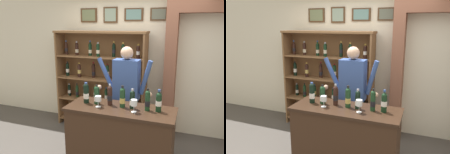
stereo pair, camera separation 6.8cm
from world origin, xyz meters
TOP-DOWN VIEW (x-y plane):
  - back_wall at (-0.00, 1.61)m, footprint 12.00×0.19m
  - wine_shelf at (-0.65, 1.29)m, footprint 1.83×0.38m
  - archway_doorway at (1.35, 1.48)m, footprint 1.58×0.45m
  - tasting_counter at (0.18, -0.00)m, footprint 1.46×0.57m
  - shopkeeper at (0.09, 0.56)m, footprint 0.90×0.22m
  - tasting_bottle_riserva at (-0.34, 0.02)m, footprint 0.08×0.08m
  - tasting_bottle_prosecco at (-0.18, 0.04)m, footprint 0.08×0.08m
  - tasting_bottle_super_tuscan at (0.01, 0.06)m, footprint 0.07×0.07m
  - tasting_bottle_bianco at (0.19, 0.04)m, footprint 0.07×0.07m
  - tasting_bottle_brunello at (0.33, 0.04)m, footprint 0.07×0.07m
  - tasting_bottle_grappa at (0.53, 0.04)m, footprint 0.07×0.07m
  - tasting_bottle_chianti at (0.67, 0.05)m, footprint 0.07×0.07m
  - wine_glass_left at (-0.11, -0.07)m, footprint 0.08×0.08m
  - wine_glass_center at (0.39, -0.08)m, footprint 0.08×0.08m

SIDE VIEW (x-z plane):
  - tasting_counter at x=0.18m, z-range 0.00..0.96m
  - wine_shelf at x=-0.65m, z-range 0.07..1.99m
  - shopkeeper at x=0.09m, z-range 0.20..1.92m
  - wine_glass_left at x=-0.11m, z-range 0.99..1.14m
  - wine_glass_center at x=0.39m, z-range 1.00..1.16m
  - tasting_bottle_brunello at x=0.33m, z-range 0.95..1.22m
  - tasting_bottle_prosecco at x=-0.18m, z-range 0.95..1.22m
  - tasting_bottle_chianti at x=0.67m, z-range 0.95..1.24m
  - tasting_bottle_grappa at x=0.53m, z-range 0.95..1.24m
  - tasting_bottle_bianco at x=0.19m, z-range 0.94..1.24m
  - tasting_bottle_super_tuscan at x=0.01m, z-range 0.95..1.25m
  - tasting_bottle_riserva at x=-0.34m, z-range 0.96..1.25m
  - archway_doorway at x=1.35m, z-range 0.15..2.64m
  - back_wall at x=0.00m, z-range 0.00..3.11m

